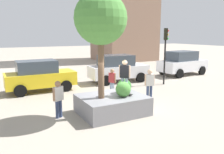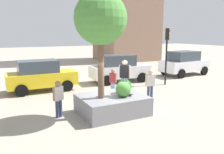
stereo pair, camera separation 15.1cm
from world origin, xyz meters
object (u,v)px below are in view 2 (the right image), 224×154
Objects in this scene: passerby_with_bag at (113,80)px; bystander_watching at (150,83)px; planter_ledge at (112,105)px; skateboarder at (125,74)px; traffic_light_corner at (167,46)px; police_car at (184,63)px; pedestrian_crossing at (58,96)px; skateboard at (124,94)px; sedan_parked at (119,68)px; plaza_tree at (100,19)px; taxi_cab at (41,75)px.

passerby_with_bag is 0.90× the size of bystander_watching.
skateboarder is (0.58, -0.16, 1.44)m from planter_ledge.
skateboarder is 7.16m from traffic_light_corner.
pedestrian_crossing is at bearing -157.00° from police_car.
skateboarder is at bearing -14.76° from pedestrian_crossing.
police_car is 2.72× the size of bystander_watching.
passerby_with_bag is (-8.99, -3.11, -0.18)m from police_car.
pedestrian_crossing reaches higher than skateboard.
planter_ledge is at bearing -118.34° from passerby_with_bag.
sedan_parked reaches higher than passerby_with_bag.
police_car is (11.24, 6.24, -3.24)m from plaza_tree.
skateboard is at bearing -3.27° from plaza_tree.
bystander_watching is (5.08, -5.10, -0.01)m from taxi_cab.
police_car is (6.77, -0.13, 0.03)m from sedan_parked.
pedestrian_crossing is 1.05× the size of passerby_with_bag.
skateboard is at bearing -147.87° from police_car.
pedestrian_crossing is 4.70m from passerby_with_bag.
plaza_tree is 8.44m from sedan_parked.
pedestrian_crossing is at bearing -176.47° from bystander_watching.
bystander_watching is (-3.54, -2.85, -1.81)m from traffic_light_corner.
bystander_watching is (2.34, 1.11, -0.84)m from skateboarder.
bystander_watching is at bearing -99.99° from sedan_parked.
plaza_tree reaches higher than pedestrian_crossing.
police_car is at bearing 34.00° from bystander_watching.
planter_ledge is 3.13m from bystander_watching.
plaza_tree is at bearing -171.00° from planter_ledge.
skateboard is 0.19× the size of traffic_light_corner.
taxi_cab is at bearing -179.55° from police_car.
sedan_parked is at bearing 178.92° from police_car.
plaza_tree is 2.62× the size of bystander_watching.
police_car reaches higher than bystander_watching.
skateboard reaches higher than planter_ledge.
planter_ledge is at bearing -70.34° from taxi_cab.
police_car is at bearing 0.45° from taxi_cab.
bystander_watching is (-0.94, -5.33, -0.05)m from sedan_parked.
police_car is at bearing 30.03° from planter_ledge.
taxi_cab is (-2.75, 6.21, 0.12)m from skateboard.
planter_ledge is 7.88m from traffic_light_corner.
passerby_with_bag is at bearing 61.66° from planter_ledge.
police_car reaches higher than skateboard.
bystander_watching is at bearing -141.20° from traffic_light_corner.
plaza_tree is 5.91× the size of skateboard.
taxi_cab is (-2.75, 6.21, -0.83)m from skateboarder.
skateboard is 0.49× the size of skateboarder.
planter_ledge is at bearing 164.33° from skateboard.
planter_ledge is 3.49m from passerby_with_bag.
planter_ledge is 0.78m from skateboard.
pedestrian_crossing is at bearing 165.47° from planter_ledge.
plaza_tree is 1.13× the size of traffic_light_corner.
taxi_cab is 1.07× the size of traffic_light_corner.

